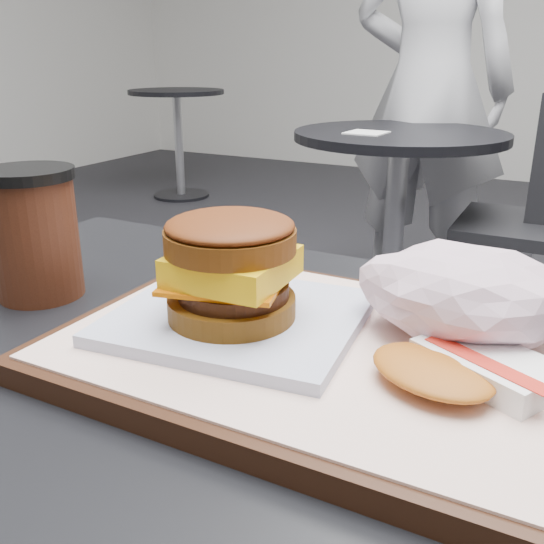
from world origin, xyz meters
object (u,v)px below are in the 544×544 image
at_px(coffee_cup, 35,233).
at_px(neighbor_table, 396,191).
at_px(hash_brown, 463,368).
at_px(patron, 429,88).
at_px(crumpled_wrapper, 464,293).
at_px(breakfast_sandwich, 233,280).
at_px(serving_tray, 312,349).

distance_m(coffee_cup, neighbor_table, 1.63).
height_order(hash_brown, patron, patron).
bearing_deg(hash_brown, neighbor_table, 107.84).
distance_m(crumpled_wrapper, patron, 2.05).
bearing_deg(patron, crumpled_wrapper, 109.20).
relative_size(breakfast_sandwich, neighbor_table, 0.28).
xyz_separation_m(breakfast_sandwich, patron, (-0.37, 2.05, 0.04)).
bearing_deg(coffee_cup, serving_tray, 0.12).
bearing_deg(neighbor_table, coffee_cup, -85.89).
relative_size(serving_tray, crumpled_wrapper, 2.44).
height_order(breakfast_sandwich, patron, patron).
relative_size(breakfast_sandwich, hash_brown, 1.54).
bearing_deg(coffee_cup, hash_brown, -1.97).
bearing_deg(breakfast_sandwich, serving_tray, 9.94).
bearing_deg(crumpled_wrapper, breakfast_sandwich, -157.08).
bearing_deg(breakfast_sandwich, crumpled_wrapper, 22.92).
relative_size(crumpled_wrapper, neighbor_table, 0.21).
relative_size(breakfast_sandwich, coffee_cup, 1.66).
height_order(coffee_cup, neighbor_table, coffee_cup).
relative_size(hash_brown, patron, 0.08).
xyz_separation_m(crumpled_wrapper, patron, (-0.53, 1.98, 0.04)).
height_order(crumpled_wrapper, neighbor_table, crumpled_wrapper).
bearing_deg(hash_brown, breakfast_sandwich, 178.87).
bearing_deg(patron, coffee_cup, 98.20).
xyz_separation_m(breakfast_sandwich, crumpled_wrapper, (0.16, 0.07, -0.00)).
bearing_deg(crumpled_wrapper, neighbor_table, 108.06).
height_order(hash_brown, coffee_cup, coffee_cup).
bearing_deg(coffee_cup, crumpled_wrapper, 8.43).
relative_size(coffee_cup, neighbor_table, 0.17).
distance_m(breakfast_sandwich, patron, 2.08).
bearing_deg(crumpled_wrapper, patron, 105.00).
xyz_separation_m(serving_tray, neighbor_table, (-0.41, 1.60, -0.23)).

